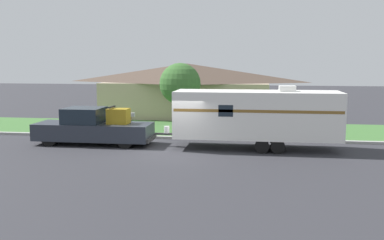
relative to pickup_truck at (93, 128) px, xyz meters
The scene contains 8 objects.
ground_plane 5.16m from the pickup_truck, 18.70° to the right, with size 120.00×120.00×0.00m, color #2D2D33.
curb_strip 5.32m from the pickup_truck, 23.78° to the left, with size 80.00×0.30×0.14m.
lawn_strip 7.56m from the pickup_truck, 50.17° to the left, with size 80.00×7.00×0.03m.
house_across_street 12.81m from the pickup_truck, 75.75° to the left, with size 13.82×6.68×4.22m.
pickup_truck is the anchor object (origin of this frame).
travel_trailer 8.65m from the pickup_truck, ahead, with size 9.33×2.46×3.20m.
mailbox 3.01m from the pickup_truck, 64.83° to the left, with size 0.48×0.20×1.38m.
tree_in_yard 6.91m from the pickup_truck, 54.88° to the left, with size 2.64×2.64×4.30m.
Camera 1 is at (3.61, -19.90, 4.39)m, focal length 40.00 mm.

